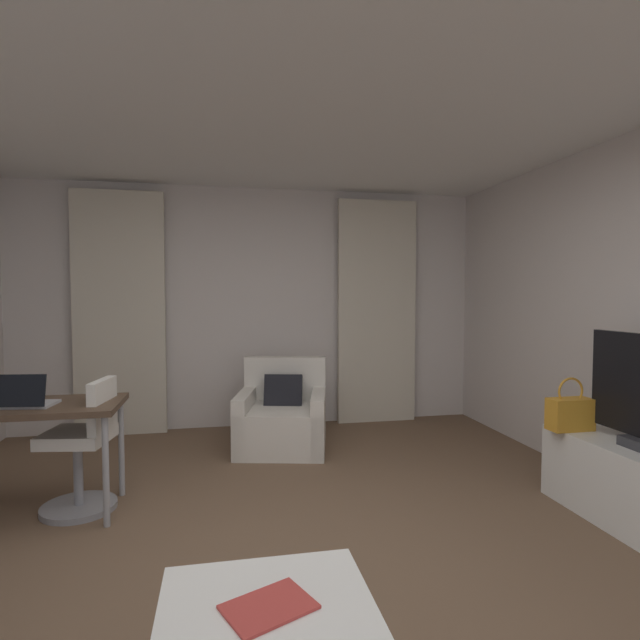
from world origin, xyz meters
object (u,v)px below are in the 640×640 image
object	(u,v)px
desk_chair	(84,452)
desk	(8,415)
magazine_open	(269,607)
armchair	(282,419)
laptop	(25,400)
handbag_primary	(570,413)

from	to	relation	value
desk_chair	desk	bearing A→B (deg)	-175.65
magazine_open	desk_chair	bearing A→B (deg)	118.45
desk	desk_chair	world-z (taller)	desk_chair
armchair	magazine_open	world-z (taller)	armchair
desk_chair	magazine_open	size ratio (longest dim) A/B	2.61
desk_chair	magazine_open	world-z (taller)	desk_chair
desk_chair	laptop	xyz separation A→B (m)	(-0.31, -0.11, 0.39)
desk	desk_chair	xyz separation A→B (m)	(0.44, 0.03, -0.28)
magazine_open	handbag_primary	world-z (taller)	handbag_primary
desk_chair	handbag_primary	distance (m)	3.32
desk	laptop	size ratio (longest dim) A/B	3.95
desk	laptop	xyz separation A→B (m)	(0.13, -0.08, 0.11)
armchair	desk	xyz separation A→B (m)	(-1.91, -1.13, 0.40)
armchair	desk_chair	xyz separation A→B (m)	(-1.47, -1.09, 0.12)
armchair	laptop	bearing A→B (deg)	-145.90
desk	magazine_open	size ratio (longest dim) A/B	4.07
armchair	desk_chair	size ratio (longest dim) A/B	1.09
desk	desk_chair	size ratio (longest dim) A/B	1.56
desk	laptop	bearing A→B (deg)	-30.09
desk_chair	handbag_primary	world-z (taller)	desk_chair
armchair	desk_chair	distance (m)	1.83
armchair	laptop	xyz separation A→B (m)	(-1.78, -1.20, 0.51)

